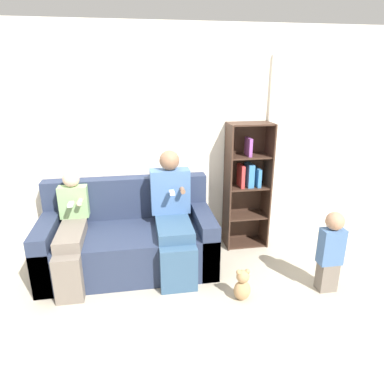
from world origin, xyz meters
TOP-DOWN VIEW (x-y plane):
  - ground_plane at (0.00, 0.00)m, footprint 14.00×14.00m
  - back_wall at (0.00, 1.04)m, footprint 10.00×0.06m
  - curtain_panel at (1.96, 0.99)m, footprint 0.78×0.04m
  - couch at (-0.11, 0.55)m, footprint 1.81×0.91m
  - adult_seated at (0.36, 0.44)m, footprint 0.42×0.84m
  - child_seated at (-0.66, 0.38)m, footprint 0.30×0.84m
  - toddler_standing at (1.80, -0.23)m, footprint 0.22×0.17m
  - bookshelf at (1.31, 0.88)m, footprint 0.51×0.32m
  - teddy_bear at (0.93, -0.25)m, footprint 0.16×0.13m

SIDE VIEW (x-z plane):
  - ground_plane at x=0.00m, z-range 0.00..0.00m
  - teddy_bear at x=0.93m, z-range -0.01..0.31m
  - couch at x=-0.11m, z-range -0.16..0.77m
  - toddler_standing at x=1.80m, z-range 0.02..0.85m
  - child_seated at x=-0.66m, z-range 0.01..1.09m
  - adult_seated at x=0.36m, z-range 0.02..1.28m
  - bookshelf at x=1.31m, z-range 0.03..1.54m
  - curtain_panel at x=1.96m, z-range 0.00..2.23m
  - back_wall at x=0.00m, z-range 0.00..2.55m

